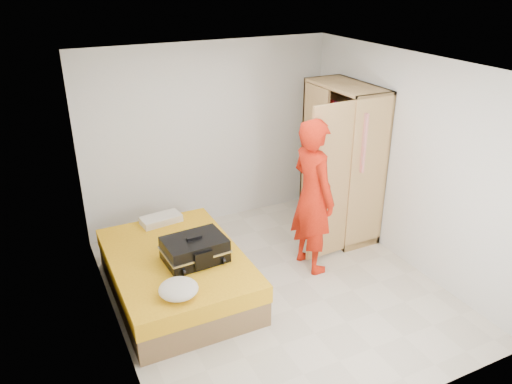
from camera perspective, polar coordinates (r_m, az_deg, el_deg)
name	(u,v)px	position (r m, az deg, el deg)	size (l,w,h in m)	color
room	(276,188)	(5.37, 2.36, 0.48)	(4.00, 4.02, 2.60)	beige
bed	(177,274)	(5.87, -8.99, -9.25)	(1.42, 2.02, 0.50)	brown
wardrobe	(341,166)	(6.88, 9.64, 2.93)	(1.17, 1.22, 2.10)	tan
person	(313,196)	(6.01, 6.49, -0.50)	(0.70, 0.46, 1.93)	red
suitcase	(195,250)	(5.57, -7.01, -6.56)	(0.71, 0.55, 0.29)	black
round_cushion	(179,289)	(5.07, -8.85, -10.90)	(0.40, 0.40, 0.15)	beige
pillow	(161,219)	(6.46, -10.81, -3.07)	(0.50, 0.25, 0.09)	beige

